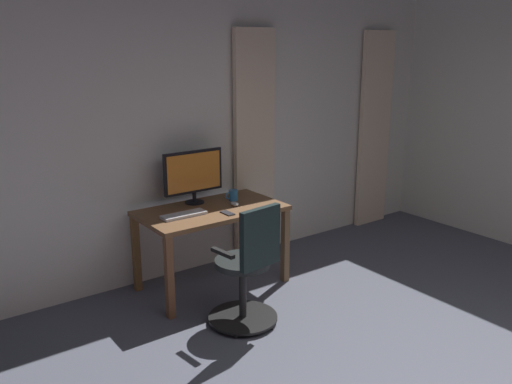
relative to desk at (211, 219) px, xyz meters
The scene contains 10 objects.
back_room_partition 0.94m from the desk, 112.86° to the right, with size 6.18×0.10×2.81m, color silver.
curtain_left_panel 2.66m from the desk, behind, with size 0.49×0.06×2.33m, color beige.
curtain_right_panel 1.01m from the desk, 152.60° to the right, with size 0.47×0.06×2.33m, color beige.
desk is the anchor object (origin of this frame).
office_chair 0.82m from the desk, 78.68° to the left, with size 0.56×0.56×1.01m.
computer_monitor 0.45m from the desk, 82.28° to the right, with size 0.59×0.18×0.49m.
computer_keyboard 0.33m from the desk, ahead, with size 0.40×0.13×0.02m, color silver.
computer_mouse 0.26m from the desk, 165.60° to the left, with size 0.06×0.10×0.04m, color silver.
cell_phone_by_monitor 0.24m from the desk, 98.59° to the left, with size 0.07×0.14×0.01m, color #333338.
mug_tea 0.35m from the desk, 161.94° to the right, with size 0.13×0.09×0.10m.
Camera 1 is at (2.59, 1.07, 2.16)m, focal length 37.37 mm.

